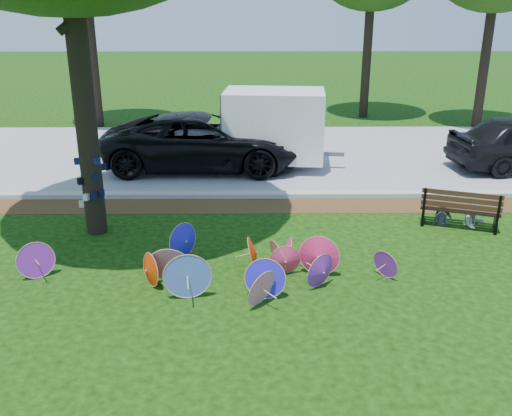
% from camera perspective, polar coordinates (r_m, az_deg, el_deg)
% --- Properties ---
extents(ground, '(90.00, 90.00, 0.00)m').
position_cam_1_polar(ground, '(9.84, -2.84, -9.05)').
color(ground, black).
rests_on(ground, ground).
extents(mulch_strip, '(90.00, 1.00, 0.01)m').
position_cam_1_polar(mulch_strip, '(13.93, -2.15, 0.17)').
color(mulch_strip, '#472D16').
rests_on(mulch_strip, ground).
extents(curb, '(90.00, 0.30, 0.12)m').
position_cam_1_polar(curb, '(14.57, -2.08, 1.33)').
color(curb, '#B7B5AD').
rests_on(curb, ground).
extents(street, '(90.00, 8.00, 0.01)m').
position_cam_1_polar(street, '(18.55, -1.76, 5.40)').
color(street, gray).
rests_on(street, ground).
extents(parasol_pile, '(6.99, 2.47, 0.84)m').
position_cam_1_polar(parasol_pile, '(10.26, -2.54, -5.53)').
color(parasol_pile, purple).
rests_on(parasol_pile, ground).
extents(black_van, '(5.82, 2.74, 1.61)m').
position_cam_1_polar(black_van, '(16.92, -5.29, 6.62)').
color(black_van, black).
rests_on(black_van, ground).
extents(cargo_trailer, '(2.98, 2.03, 2.59)m').
position_cam_1_polar(cargo_trailer, '(16.78, 1.83, 8.30)').
color(cargo_trailer, white).
rests_on(cargo_trailer, ground).
extents(park_bench, '(1.83, 1.18, 0.89)m').
position_cam_1_polar(park_bench, '(13.39, 19.74, 0.07)').
color(park_bench, black).
rests_on(park_bench, ground).
extents(person_left, '(0.45, 0.35, 1.09)m').
position_cam_1_polar(person_left, '(13.28, 18.30, 0.53)').
color(person_left, '#333445').
rests_on(person_left, ground).
extents(person_right, '(0.63, 0.55, 1.12)m').
position_cam_1_polar(person_right, '(13.52, 21.12, 0.59)').
color(person_right, silver).
rests_on(person_right, ground).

